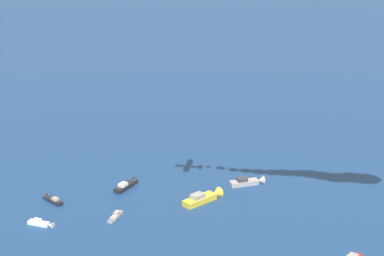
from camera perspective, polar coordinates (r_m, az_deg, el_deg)
The scene contains 6 objects.
motorboat_far_stbd at distance 181.89m, azimuth 0.89°, elevation -5.02°, with size 9.87×8.43×3.01m.
motorboat_inshore at distance 189.13m, azimuth -4.71°, elevation -4.12°, with size 7.65×4.36×2.16m.
motorboat_ahead at distance 174.29m, azimuth -10.74°, elevation -6.77°, with size 2.36×6.08×1.72m.
motorboat_mid_cluster at distance 190.54m, azimuth 4.10°, elevation -3.87°, with size 5.96×8.51×2.46m.
motorboat_outer_ring_a at distance 184.42m, azimuth -10.02°, elevation -5.11°, with size 4.37×5.69×1.68m.
motorboat_outer_ring_b at distance 174.92m, azimuth -5.57°, elevation -6.38°, with size 5.50×2.22×1.55m.
Camera 1 is at (-132.92, -27.23, 80.13)m, focal length 74.15 mm.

